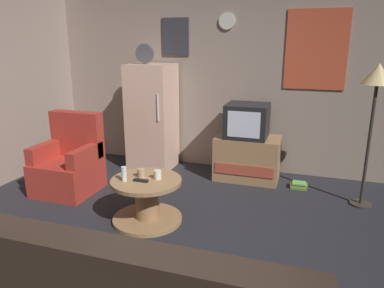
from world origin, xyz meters
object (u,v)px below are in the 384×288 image
at_px(coffee_table, 147,200).
at_px(wine_glass, 124,174).
at_px(crt_tv, 247,121).
at_px(armchair, 70,164).
at_px(mug_ceramic_white, 158,175).
at_px(tv_stand, 247,158).
at_px(remote_control, 141,180).
at_px(fridge, 152,117).
at_px(standing_lamp, 377,86).
at_px(mug_ceramic_tan, 141,173).
at_px(book_stack, 299,185).

height_order(coffee_table, wine_glass, wine_glass).
distance_m(crt_tv, armchair, 2.32).
height_order(coffee_table, mug_ceramic_white, mug_ceramic_white).
height_order(tv_stand, remote_control, tv_stand).
relative_size(crt_tv, armchair, 0.56).
distance_m(coffee_table, armchair, 1.33).
relative_size(crt_tv, coffee_table, 0.75).
relative_size(fridge, crt_tv, 3.28).
height_order(standing_lamp, mug_ceramic_white, standing_lamp).
xyz_separation_m(fridge, wine_glass, (0.45, -1.69, -0.22)).
bearing_deg(armchair, remote_control, -22.77).
bearing_deg(standing_lamp, mug_ceramic_tan, -154.11).
xyz_separation_m(standing_lamp, wine_glass, (-2.34, -1.23, -0.82)).
bearing_deg(mug_ceramic_white, mug_ceramic_tan, -176.51).
distance_m(standing_lamp, mug_ceramic_tan, 2.62).
relative_size(wine_glass, mug_ceramic_tan, 1.67).
relative_size(crt_tv, mug_ceramic_white, 6.00).
height_order(crt_tv, mug_ceramic_tan, crt_tv).
distance_m(wine_glass, book_stack, 2.29).
xyz_separation_m(fridge, tv_stand, (1.40, -0.05, -0.46)).
xyz_separation_m(fridge, book_stack, (2.09, -0.19, -0.72)).
bearing_deg(standing_lamp, mug_ceramic_white, -152.43).
distance_m(crt_tv, coffee_table, 1.80).
relative_size(fridge, book_stack, 8.47).
distance_m(coffee_table, book_stack, 2.03).
relative_size(wine_glass, book_stack, 0.72).
distance_m(standing_lamp, wine_glass, 2.77).
bearing_deg(mug_ceramic_tan, armchair, 160.95).
xyz_separation_m(coffee_table, remote_control, (-0.02, -0.07, 0.24)).
bearing_deg(coffee_table, standing_lamp, 27.45).
relative_size(remote_control, armchair, 0.16).
distance_m(mug_ceramic_white, mug_ceramic_tan, 0.18).
relative_size(tv_stand, standing_lamp, 0.53).
relative_size(fridge, mug_ceramic_white, 19.67).
relative_size(tv_stand, mug_ceramic_white, 9.33).
bearing_deg(mug_ceramic_tan, fridge, 109.99).
distance_m(crt_tv, mug_ceramic_white, 1.64).
distance_m(tv_stand, mug_ceramic_tan, 1.73).
bearing_deg(remote_control, fridge, 109.96).
bearing_deg(coffee_table, wine_glass, -149.17).
distance_m(standing_lamp, armchair, 3.62).
relative_size(tv_stand, book_stack, 4.02).
bearing_deg(fridge, mug_ceramic_tan, -70.01).
height_order(tv_stand, standing_lamp, standing_lamp).
height_order(crt_tv, remote_control, crt_tv).
distance_m(tv_stand, book_stack, 0.75).
distance_m(fridge, crt_tv, 1.38).
xyz_separation_m(armchair, book_stack, (2.71, 0.95, -0.30)).
bearing_deg(mug_ceramic_white, standing_lamp, 27.57).
bearing_deg(tv_stand, book_stack, -11.41).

